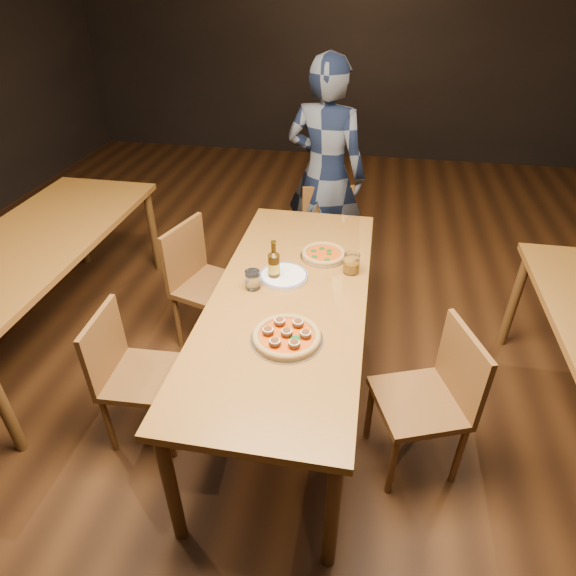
% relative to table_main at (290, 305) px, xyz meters
% --- Properties ---
extents(ground, '(9.00, 9.00, 0.00)m').
position_rel_table_main_xyz_m(ground, '(0.00, 0.00, -0.68)').
color(ground, black).
extents(room_shell, '(9.00, 9.00, 9.00)m').
position_rel_table_main_xyz_m(room_shell, '(0.00, 0.00, 1.18)').
color(room_shell, black).
rests_on(room_shell, ground).
extents(table_main, '(0.80, 2.00, 0.75)m').
position_rel_table_main_xyz_m(table_main, '(0.00, 0.00, 0.00)').
color(table_main, brown).
rests_on(table_main, ground).
extents(table_left, '(0.80, 2.00, 0.75)m').
position_rel_table_main_xyz_m(table_left, '(-1.70, 0.30, 0.00)').
color(table_left, brown).
rests_on(table_left, ground).
extents(chair_main_nw, '(0.40, 0.40, 0.81)m').
position_rel_table_main_xyz_m(chair_main_nw, '(-0.70, -0.39, -0.27)').
color(chair_main_nw, brown).
rests_on(chair_main_nw, ground).
extents(chair_main_sw, '(0.51, 0.51, 0.88)m').
position_rel_table_main_xyz_m(chair_main_sw, '(-0.59, 0.43, -0.24)').
color(chair_main_sw, brown).
rests_on(chair_main_sw, ground).
extents(chair_main_e, '(0.51, 0.51, 0.85)m').
position_rel_table_main_xyz_m(chair_main_e, '(0.70, -0.33, -0.25)').
color(chair_main_e, brown).
rests_on(chair_main_e, ground).
extents(chair_end, '(0.48, 0.48, 0.84)m').
position_rel_table_main_xyz_m(chair_end, '(0.10, 1.19, -0.26)').
color(chair_end, brown).
rests_on(chair_end, ground).
extents(pizza_meatball, '(0.34, 0.34, 0.06)m').
position_rel_table_main_xyz_m(pizza_meatball, '(0.05, -0.37, 0.09)').
color(pizza_meatball, '#B7B7BF').
rests_on(pizza_meatball, table_main).
extents(pizza_margherita, '(0.28, 0.28, 0.04)m').
position_rel_table_main_xyz_m(pizza_margherita, '(0.13, 0.41, 0.09)').
color(pizza_margherita, '#B7B7BF').
rests_on(pizza_margherita, table_main).
extents(plate_stack, '(0.26, 0.26, 0.03)m').
position_rel_table_main_xyz_m(plate_stack, '(-0.06, 0.14, 0.08)').
color(plate_stack, white).
rests_on(plate_stack, table_main).
extents(beer_bottle, '(0.06, 0.06, 0.23)m').
position_rel_table_main_xyz_m(beer_bottle, '(-0.11, 0.12, 0.15)').
color(beer_bottle, black).
rests_on(beer_bottle, table_main).
extents(water_glass, '(0.08, 0.08, 0.10)m').
position_rel_table_main_xyz_m(water_glass, '(-0.20, 0.02, 0.12)').
color(water_glass, white).
rests_on(water_glass, table_main).
extents(amber_glass, '(0.09, 0.09, 0.11)m').
position_rel_table_main_xyz_m(amber_glass, '(0.30, 0.27, 0.13)').
color(amber_glass, '#A66A12').
rests_on(amber_glass, table_main).
extents(diner, '(0.71, 0.56, 1.71)m').
position_rel_table_main_xyz_m(diner, '(0.02, 1.45, 0.18)').
color(diner, black).
rests_on(diner, ground).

